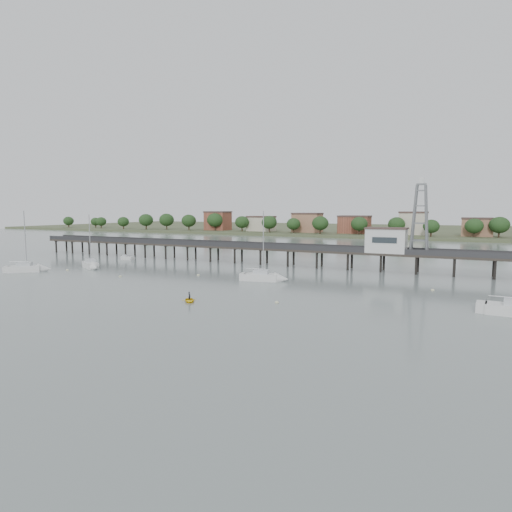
{
  "coord_description": "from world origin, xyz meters",
  "views": [
    {
      "loc": [
        39.46,
        -32.85,
        13.0
      ],
      "look_at": [
        3.17,
        42.0,
        4.0
      ],
      "focal_mm": 30.0,
      "sensor_mm": 36.0,
      "label": 1
    }
  ],
  "objects_px": {
    "pier": "(277,249)",
    "yellow_dinghy": "(190,302)",
    "sailboat_a": "(32,269)",
    "sailboat_b": "(92,266)",
    "white_tender": "(127,258)",
    "lattice_tower": "(420,219)",
    "sailboat_c": "(268,278)"
  },
  "relations": [
    {
      "from": "lattice_tower",
      "to": "white_tender",
      "type": "xyz_separation_m",
      "value": [
        -71.09,
        -7.31,
        -10.68
      ]
    },
    {
      "from": "sailboat_b",
      "to": "sailboat_a",
      "type": "height_order",
      "value": "sailboat_a"
    },
    {
      "from": "sailboat_b",
      "to": "lattice_tower",
      "type": "bearing_deg",
      "value": 49.04
    },
    {
      "from": "sailboat_c",
      "to": "white_tender",
      "type": "xyz_separation_m",
      "value": [
        -47.22,
        14.86,
        -0.22
      ]
    },
    {
      "from": "lattice_tower",
      "to": "sailboat_c",
      "type": "xyz_separation_m",
      "value": [
        -23.87,
        -22.17,
        -10.46
      ]
    },
    {
      "from": "lattice_tower",
      "to": "yellow_dinghy",
      "type": "height_order",
      "value": "lattice_tower"
    },
    {
      "from": "sailboat_a",
      "to": "yellow_dinghy",
      "type": "distance_m",
      "value": 48.28
    },
    {
      "from": "lattice_tower",
      "to": "yellow_dinghy",
      "type": "xyz_separation_m",
      "value": [
        -26.58,
        -43.3,
        -11.1
      ]
    },
    {
      "from": "pier",
      "to": "yellow_dinghy",
      "type": "height_order",
      "value": "pier"
    },
    {
      "from": "sailboat_b",
      "to": "white_tender",
      "type": "xyz_separation_m",
      "value": [
        -5.06,
        16.7,
        -0.23
      ]
    },
    {
      "from": "pier",
      "to": "lattice_tower",
      "type": "xyz_separation_m",
      "value": [
        31.5,
        0.0,
        7.31
      ]
    },
    {
      "from": "pier",
      "to": "sailboat_c",
      "type": "xyz_separation_m",
      "value": [
        7.63,
        -22.17,
        -3.15
      ]
    },
    {
      "from": "white_tender",
      "to": "yellow_dinghy",
      "type": "height_order",
      "value": "yellow_dinghy"
    },
    {
      "from": "white_tender",
      "to": "yellow_dinghy",
      "type": "bearing_deg",
      "value": -36.92
    },
    {
      "from": "pier",
      "to": "sailboat_c",
      "type": "relative_size",
      "value": 11.09
    },
    {
      "from": "sailboat_b",
      "to": "sailboat_a",
      "type": "bearing_deg",
      "value": -101.38
    },
    {
      "from": "sailboat_a",
      "to": "yellow_dinghy",
      "type": "relative_size",
      "value": 4.76
    },
    {
      "from": "lattice_tower",
      "to": "sailboat_a",
      "type": "distance_m",
      "value": 81.51
    },
    {
      "from": "sailboat_a",
      "to": "white_tender",
      "type": "distance_m",
      "value": 25.91
    },
    {
      "from": "white_tender",
      "to": "pier",
      "type": "bearing_deg",
      "value": 12.5
    },
    {
      "from": "lattice_tower",
      "to": "white_tender",
      "type": "distance_m",
      "value": 72.26
    },
    {
      "from": "sailboat_b",
      "to": "sailboat_a",
      "type": "xyz_separation_m",
      "value": [
        -7.73,
        -9.07,
        -0.0
      ]
    },
    {
      "from": "yellow_dinghy",
      "to": "white_tender",
      "type": "bearing_deg",
      "value": 102.98
    },
    {
      "from": "sailboat_b",
      "to": "sailboat_c",
      "type": "bearing_deg",
      "value": 31.55
    },
    {
      "from": "sailboat_c",
      "to": "sailboat_a",
      "type": "bearing_deg",
      "value": 179.42
    },
    {
      "from": "pier",
      "to": "sailboat_b",
      "type": "distance_m",
      "value": 42.18
    },
    {
      "from": "pier",
      "to": "sailboat_a",
      "type": "height_order",
      "value": "sailboat_a"
    },
    {
      "from": "white_tender",
      "to": "lattice_tower",
      "type": "bearing_deg",
      "value": 7.91
    },
    {
      "from": "sailboat_c",
      "to": "sailboat_b",
      "type": "bearing_deg",
      "value": 169.59
    },
    {
      "from": "pier",
      "to": "sailboat_c",
      "type": "distance_m",
      "value": 23.66
    },
    {
      "from": "sailboat_a",
      "to": "sailboat_c",
      "type": "height_order",
      "value": "sailboat_a"
    },
    {
      "from": "pier",
      "to": "yellow_dinghy",
      "type": "bearing_deg",
      "value": -83.51
    }
  ]
}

